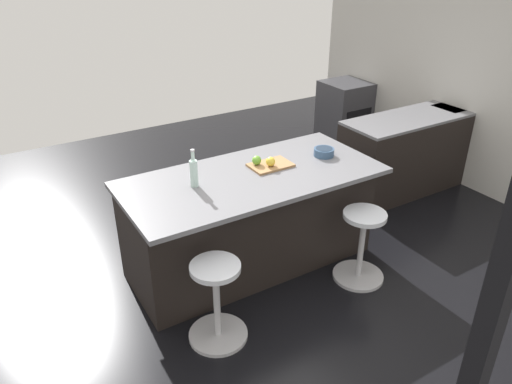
% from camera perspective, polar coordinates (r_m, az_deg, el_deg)
% --- Properties ---
extents(ground_plane, '(7.82, 7.82, 0.00)m').
position_cam_1_polar(ground_plane, '(4.57, -0.14, -7.94)').
color(ground_plane, black).
extents(interior_partition_left, '(0.12, 5.36, 2.82)m').
position_cam_1_polar(interior_partition_left, '(6.01, 25.90, 12.90)').
color(interior_partition_left, beige).
rests_on(interior_partition_left, ground_plane).
extents(sink_cabinet, '(2.43, 0.60, 1.17)m').
position_cam_1_polar(sink_cabinet, '(6.20, 19.70, 5.05)').
color(sink_cabinet, black).
rests_on(sink_cabinet, ground_plane).
extents(oven_range, '(0.60, 0.61, 0.86)m').
position_cam_1_polar(oven_range, '(7.21, 10.23, 9.13)').
color(oven_range, '#38383D').
rests_on(oven_range, ground_plane).
extents(kitchen_island, '(2.18, 1.02, 0.90)m').
position_cam_1_polar(kitchen_island, '(4.30, -0.67, -3.16)').
color(kitchen_island, black).
rests_on(kitchen_island, ground_plane).
extents(stool_by_window, '(0.44, 0.44, 0.65)m').
position_cam_1_polar(stool_by_window, '(4.29, 12.11, -6.39)').
color(stool_by_window, '#B7B7BC').
rests_on(stool_by_window, ground_plane).
extents(stool_middle, '(0.44, 0.44, 0.65)m').
position_cam_1_polar(stool_middle, '(3.63, -4.57, -12.86)').
color(stool_middle, '#B7B7BC').
rests_on(stool_middle, ground_plane).
extents(cutting_board, '(0.36, 0.24, 0.02)m').
position_cam_1_polar(cutting_board, '(4.22, 1.70, 3.13)').
color(cutting_board, olive).
rests_on(cutting_board, kitchen_island).
extents(apple_yellow, '(0.08, 0.08, 0.08)m').
position_cam_1_polar(apple_yellow, '(4.16, 1.70, 3.55)').
color(apple_yellow, gold).
rests_on(apple_yellow, cutting_board).
extents(apple_green, '(0.08, 0.08, 0.08)m').
position_cam_1_polar(apple_green, '(4.19, 0.07, 3.71)').
color(apple_green, '#609E2D').
rests_on(apple_green, cutting_board).
extents(water_bottle, '(0.06, 0.06, 0.31)m').
position_cam_1_polar(water_bottle, '(3.85, -7.24, 2.31)').
color(water_bottle, silver).
rests_on(water_bottle, kitchen_island).
extents(fruit_bowl, '(0.18, 0.18, 0.07)m').
position_cam_1_polar(fruit_bowl, '(4.45, 7.90, 4.67)').
color(fruit_bowl, '#334C6B').
rests_on(fruit_bowl, kitchen_island).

